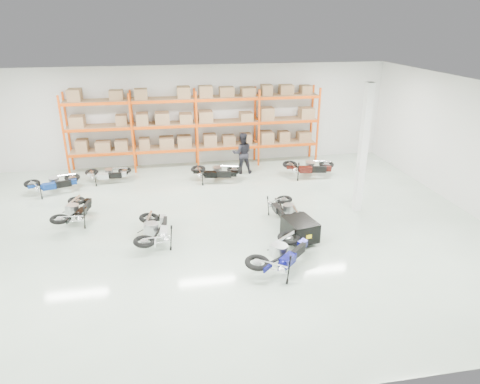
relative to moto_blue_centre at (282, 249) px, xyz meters
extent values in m
plane|color=silver|center=(-1.51, 2.77, -0.60)|extent=(18.00, 18.00, 0.00)
plane|color=white|center=(-1.51, 2.77, 3.90)|extent=(18.00, 18.00, 0.00)
plane|color=silver|center=(-1.51, 9.77, 1.65)|extent=(18.00, 0.00, 18.00)
plane|color=silver|center=(-1.51, -4.23, 1.65)|extent=(18.00, 0.00, 18.00)
plane|color=silver|center=(7.49, 2.77, 1.65)|extent=(0.00, 14.00, 14.00)
cube|color=#E84D0C|center=(-7.11, 8.77, 1.15)|extent=(0.08, 0.08, 3.50)
cube|color=#E84D0C|center=(-7.11, 9.67, 1.15)|extent=(0.08, 0.08, 3.50)
cube|color=#E84D0C|center=(-4.31, 8.77, 1.15)|extent=(0.08, 0.08, 3.50)
cube|color=#E84D0C|center=(-4.31, 9.67, 1.15)|extent=(0.08, 0.08, 3.50)
cube|color=#E84D0C|center=(-1.51, 8.77, 1.15)|extent=(0.08, 0.08, 3.50)
cube|color=#E84D0C|center=(-1.51, 9.67, 1.15)|extent=(0.08, 0.08, 3.50)
cube|color=#E84D0C|center=(1.29, 8.77, 1.15)|extent=(0.08, 0.08, 3.50)
cube|color=#E84D0C|center=(1.29, 9.67, 1.15)|extent=(0.08, 0.08, 3.50)
cube|color=#E84D0C|center=(4.09, 8.77, 1.15)|extent=(0.08, 0.08, 3.50)
cube|color=#E84D0C|center=(4.09, 9.67, 1.15)|extent=(0.08, 0.08, 3.50)
cube|color=#E84D0C|center=(-5.71, 8.77, 0.30)|extent=(2.70, 0.08, 0.12)
cube|color=#E84D0C|center=(-5.71, 9.67, 0.30)|extent=(2.70, 0.08, 0.12)
cube|color=#9A764F|center=(-5.71, 9.22, 0.37)|extent=(2.68, 0.88, 0.02)
cube|color=#9A764F|center=(-5.71, 9.22, 0.60)|extent=(2.40, 0.70, 0.44)
cube|color=#E84D0C|center=(-2.91, 8.77, 0.30)|extent=(2.70, 0.08, 0.12)
cube|color=#E84D0C|center=(-2.91, 9.67, 0.30)|extent=(2.70, 0.08, 0.12)
cube|color=#9A764F|center=(-2.91, 9.22, 0.37)|extent=(2.68, 0.88, 0.02)
cube|color=#9A764F|center=(-2.91, 9.22, 0.60)|extent=(2.40, 0.70, 0.44)
cube|color=#E84D0C|center=(-0.11, 8.77, 0.30)|extent=(2.70, 0.08, 0.12)
cube|color=#E84D0C|center=(-0.11, 9.67, 0.30)|extent=(2.70, 0.08, 0.12)
cube|color=#9A764F|center=(-0.11, 9.22, 0.37)|extent=(2.68, 0.88, 0.02)
cube|color=#9A764F|center=(-0.11, 9.22, 0.60)|extent=(2.40, 0.70, 0.44)
cube|color=#E84D0C|center=(2.69, 8.77, 0.30)|extent=(2.70, 0.08, 0.12)
cube|color=#E84D0C|center=(2.69, 9.67, 0.30)|extent=(2.70, 0.08, 0.12)
cube|color=#9A764F|center=(2.69, 9.22, 0.37)|extent=(2.68, 0.88, 0.02)
cube|color=#9A764F|center=(2.69, 9.22, 0.60)|extent=(2.40, 0.70, 0.44)
cube|color=#E84D0C|center=(-5.71, 8.77, 1.40)|extent=(2.70, 0.08, 0.12)
cube|color=#E84D0C|center=(-5.71, 9.67, 1.40)|extent=(2.70, 0.08, 0.12)
cube|color=#9A764F|center=(-5.71, 9.22, 1.47)|extent=(2.68, 0.88, 0.02)
cube|color=#9A764F|center=(-5.71, 9.22, 1.70)|extent=(2.40, 0.70, 0.44)
cube|color=#E84D0C|center=(-2.91, 8.77, 1.40)|extent=(2.70, 0.08, 0.12)
cube|color=#E84D0C|center=(-2.91, 9.67, 1.40)|extent=(2.70, 0.08, 0.12)
cube|color=#9A764F|center=(-2.91, 9.22, 1.47)|extent=(2.68, 0.88, 0.02)
cube|color=#9A764F|center=(-2.91, 9.22, 1.70)|extent=(2.40, 0.70, 0.44)
cube|color=#E84D0C|center=(-0.11, 8.77, 1.40)|extent=(2.70, 0.08, 0.12)
cube|color=#E84D0C|center=(-0.11, 9.67, 1.40)|extent=(2.70, 0.08, 0.12)
cube|color=#9A764F|center=(-0.11, 9.22, 1.47)|extent=(2.68, 0.88, 0.02)
cube|color=#9A764F|center=(-0.11, 9.22, 1.70)|extent=(2.40, 0.70, 0.44)
cube|color=#E84D0C|center=(2.69, 8.77, 1.40)|extent=(2.70, 0.08, 0.12)
cube|color=#E84D0C|center=(2.69, 9.67, 1.40)|extent=(2.70, 0.08, 0.12)
cube|color=#9A764F|center=(2.69, 9.22, 1.47)|extent=(2.68, 0.88, 0.02)
cube|color=#9A764F|center=(2.69, 9.22, 1.70)|extent=(2.40, 0.70, 0.44)
cube|color=#E84D0C|center=(-5.71, 8.77, 2.50)|extent=(2.70, 0.08, 0.12)
cube|color=#E84D0C|center=(-5.71, 9.67, 2.50)|extent=(2.70, 0.08, 0.12)
cube|color=#9A764F|center=(-5.71, 9.22, 2.57)|extent=(2.68, 0.88, 0.02)
cube|color=#9A764F|center=(-5.71, 9.22, 2.80)|extent=(2.40, 0.70, 0.44)
cube|color=#E84D0C|center=(-2.91, 8.77, 2.50)|extent=(2.70, 0.08, 0.12)
cube|color=#E84D0C|center=(-2.91, 9.67, 2.50)|extent=(2.70, 0.08, 0.12)
cube|color=#9A764F|center=(-2.91, 9.22, 2.57)|extent=(2.68, 0.88, 0.02)
cube|color=#9A764F|center=(-2.91, 9.22, 2.80)|extent=(2.40, 0.70, 0.44)
cube|color=#E84D0C|center=(-0.11, 8.77, 2.50)|extent=(2.70, 0.08, 0.12)
cube|color=#E84D0C|center=(-0.11, 9.67, 2.50)|extent=(2.70, 0.08, 0.12)
cube|color=#9A764F|center=(-0.11, 9.22, 2.57)|extent=(2.68, 0.88, 0.02)
cube|color=#9A764F|center=(-0.11, 9.22, 2.80)|extent=(2.40, 0.70, 0.44)
cube|color=#E84D0C|center=(2.69, 8.77, 2.50)|extent=(2.70, 0.08, 0.12)
cube|color=#E84D0C|center=(2.69, 9.67, 2.50)|extent=(2.70, 0.08, 0.12)
cube|color=#9A764F|center=(2.69, 9.22, 2.57)|extent=(2.68, 0.88, 0.02)
cube|color=#9A764F|center=(2.69, 9.22, 2.80)|extent=(2.40, 0.70, 0.44)
cube|color=white|center=(3.69, 3.27, 1.65)|extent=(0.25, 0.25, 4.50)
cube|color=black|center=(0.95, 1.34, -0.17)|extent=(1.03, 1.20, 0.60)
cube|color=yellow|center=(0.95, 0.81, -0.17)|extent=(0.18, 0.06, 0.12)
torus|color=black|center=(0.53, 1.34, -0.39)|extent=(0.09, 0.42, 0.42)
torus|color=black|center=(1.37, 1.34, -0.39)|extent=(0.09, 0.42, 0.42)
cylinder|color=black|center=(0.95, 2.06, -0.11)|extent=(0.25, 0.98, 0.04)
imported|color=black|center=(0.37, 7.90, 0.30)|extent=(0.93, 0.75, 1.81)
camera|label=1|loc=(-2.90, -9.78, 5.82)|focal=32.00mm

